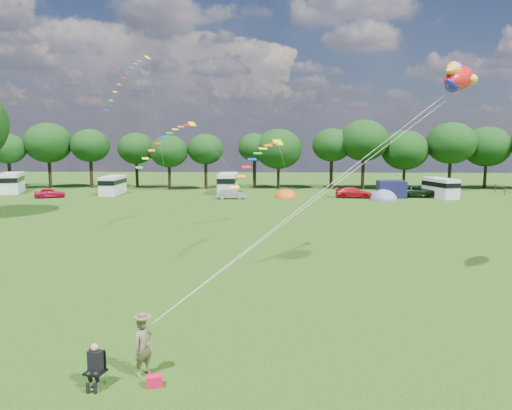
{
  "coord_description": "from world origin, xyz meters",
  "views": [
    {
      "loc": [
        0.97,
        -19.54,
        7.79
      ],
      "look_at": [
        0.0,
        8.0,
        4.0
      ],
      "focal_mm": 35.0,
      "sensor_mm": 36.0,
      "label": 1
    }
  ],
  "objects_px": {
    "campervan_b": "(113,185)",
    "tent_greyblue": "(384,200)",
    "campervan_c": "(228,183)",
    "campervan_d": "(441,187)",
    "fish_kite": "(457,78)",
    "tent_orange": "(286,198)",
    "car_a": "(50,193)",
    "car_c": "(354,193)",
    "car_d": "(417,191)",
    "camp_chair": "(96,361)",
    "campervan_a": "(12,182)",
    "kite_flyer": "(143,347)",
    "car_b": "(231,194)"
  },
  "relations": [
    {
      "from": "campervan_b",
      "to": "tent_greyblue",
      "type": "height_order",
      "value": "campervan_b"
    },
    {
      "from": "campervan_c",
      "to": "campervan_d",
      "type": "distance_m",
      "value": 27.91
    },
    {
      "from": "tent_greyblue",
      "to": "fish_kite",
      "type": "bearing_deg",
      "value": -96.81
    },
    {
      "from": "campervan_c",
      "to": "tent_orange",
      "type": "height_order",
      "value": "campervan_c"
    },
    {
      "from": "car_a",
      "to": "car_c",
      "type": "xyz_separation_m",
      "value": [
        38.92,
        1.35,
        0.04
      ]
    },
    {
      "from": "car_d",
      "to": "campervan_d",
      "type": "distance_m",
      "value": 2.98
    },
    {
      "from": "camp_chair",
      "to": "car_d",
      "type": "bearing_deg",
      "value": 79.74
    },
    {
      "from": "car_a",
      "to": "campervan_c",
      "type": "bearing_deg",
      "value": -98.83
    },
    {
      "from": "car_c",
      "to": "campervan_a",
      "type": "distance_m",
      "value": 47.01
    },
    {
      "from": "tent_orange",
      "to": "campervan_b",
      "type": "bearing_deg",
      "value": 171.87
    },
    {
      "from": "campervan_a",
      "to": "tent_orange",
      "type": "relative_size",
      "value": 1.85
    },
    {
      "from": "car_c",
      "to": "campervan_d",
      "type": "bearing_deg",
      "value": -80.46
    },
    {
      "from": "kite_flyer",
      "to": "camp_chair",
      "type": "height_order",
      "value": "kite_flyer"
    },
    {
      "from": "car_b",
      "to": "tent_orange",
      "type": "bearing_deg",
      "value": -85.75
    },
    {
      "from": "tent_orange",
      "to": "tent_greyblue",
      "type": "height_order",
      "value": "tent_greyblue"
    },
    {
      "from": "car_c",
      "to": "car_a",
      "type": "bearing_deg",
      "value": 98.3
    },
    {
      "from": "car_a",
      "to": "car_d",
      "type": "bearing_deg",
      "value": -109.27
    },
    {
      "from": "car_b",
      "to": "campervan_b",
      "type": "height_order",
      "value": "campervan_b"
    },
    {
      "from": "campervan_a",
      "to": "fish_kite",
      "type": "height_order",
      "value": "fish_kite"
    },
    {
      "from": "campervan_c",
      "to": "fish_kite",
      "type": "distance_m",
      "value": 44.91
    },
    {
      "from": "car_b",
      "to": "campervan_d",
      "type": "xyz_separation_m",
      "value": [
        26.76,
        2.31,
        0.73
      ]
    },
    {
      "from": "kite_flyer",
      "to": "camp_chair",
      "type": "bearing_deg",
      "value": 157.46
    },
    {
      "from": "campervan_d",
      "to": "tent_greyblue",
      "type": "bearing_deg",
      "value": 89.8
    },
    {
      "from": "campervan_b",
      "to": "campervan_c",
      "type": "relative_size",
      "value": 0.91
    },
    {
      "from": "car_c",
      "to": "campervan_c",
      "type": "height_order",
      "value": "campervan_c"
    },
    {
      "from": "tent_orange",
      "to": "kite_flyer",
      "type": "relative_size",
      "value": 1.67
    },
    {
      "from": "car_b",
      "to": "tent_greyblue",
      "type": "bearing_deg",
      "value": -94.34
    },
    {
      "from": "car_d",
      "to": "tent_greyblue",
      "type": "relative_size",
      "value": 1.48
    },
    {
      "from": "car_d",
      "to": "car_c",
      "type": "bearing_deg",
      "value": 96.36
    },
    {
      "from": "camp_chair",
      "to": "campervan_d",
      "type": "bearing_deg",
      "value": 76.89
    },
    {
      "from": "campervan_c",
      "to": "camp_chair",
      "type": "xyz_separation_m",
      "value": [
        0.73,
        -53.29,
        -0.65
      ]
    },
    {
      "from": "kite_flyer",
      "to": "fish_kite",
      "type": "distance_m",
      "value": 20.41
    },
    {
      "from": "campervan_b",
      "to": "kite_flyer",
      "type": "relative_size",
      "value": 2.66
    },
    {
      "from": "car_c",
      "to": "tent_greyblue",
      "type": "relative_size",
      "value": 1.21
    },
    {
      "from": "car_a",
      "to": "kite_flyer",
      "type": "relative_size",
      "value": 1.94
    },
    {
      "from": "car_a",
      "to": "campervan_b",
      "type": "bearing_deg",
      "value": -82.35
    },
    {
      "from": "campervan_a",
      "to": "campervan_d",
      "type": "distance_m",
      "value": 58.11
    },
    {
      "from": "campervan_a",
      "to": "camp_chair",
      "type": "distance_m",
      "value": 61.95
    },
    {
      "from": "campervan_a",
      "to": "tent_greyblue",
      "type": "relative_size",
      "value": 1.63
    },
    {
      "from": "car_b",
      "to": "campervan_d",
      "type": "height_order",
      "value": "campervan_d"
    },
    {
      "from": "car_b",
      "to": "car_d",
      "type": "distance_m",
      "value": 24.05
    },
    {
      "from": "car_d",
      "to": "fish_kite",
      "type": "bearing_deg",
      "value": 165.05
    },
    {
      "from": "car_a",
      "to": "kite_flyer",
      "type": "distance_m",
      "value": 53.07
    },
    {
      "from": "campervan_b",
      "to": "camp_chair",
      "type": "xyz_separation_m",
      "value": [
        16.23,
        -51.9,
        -0.5
      ]
    },
    {
      "from": "campervan_b",
      "to": "campervan_c",
      "type": "xyz_separation_m",
      "value": [
        15.5,
        1.39,
        0.16
      ]
    },
    {
      "from": "campervan_a",
      "to": "campervan_b",
      "type": "bearing_deg",
      "value": -113.85
    },
    {
      "from": "campervan_b",
      "to": "car_d",
      "type": "bearing_deg",
      "value": -90.19
    },
    {
      "from": "car_b",
      "to": "fish_kite",
      "type": "xyz_separation_m",
      "value": [
        14.81,
        -35.32,
        10.19
      ]
    },
    {
      "from": "car_d",
      "to": "campervan_a",
      "type": "height_order",
      "value": "campervan_a"
    },
    {
      "from": "car_a",
      "to": "campervan_a",
      "type": "distance_m",
      "value": 9.77
    }
  ]
}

